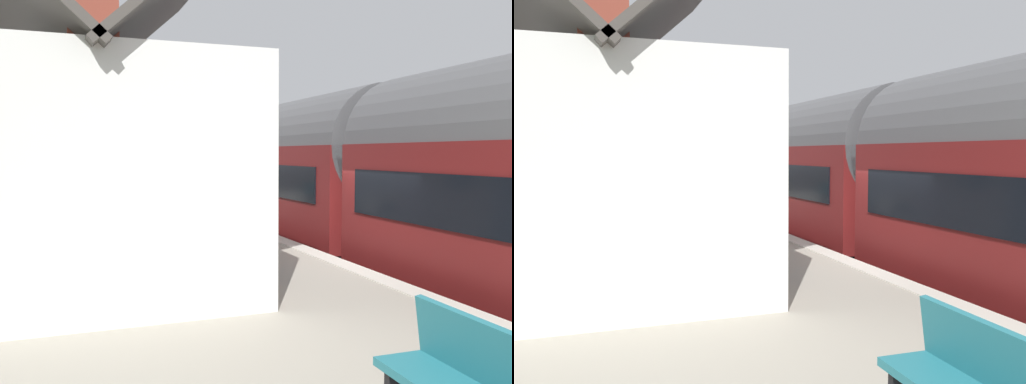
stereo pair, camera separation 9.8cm
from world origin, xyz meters
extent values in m
plane|color=#383330|center=(0.00, 0.00, 0.00)|extent=(160.00, 160.00, 0.00)
cube|color=#A39B8C|center=(0.00, 4.01, 0.48)|extent=(32.00, 6.02, 0.97)
cube|color=beige|center=(0.00, 1.18, 0.97)|extent=(32.00, 0.36, 0.02)
cube|color=gray|center=(0.00, -1.62, 0.07)|extent=(52.00, 0.08, 0.14)
cube|color=gray|center=(0.00, -0.18, 0.07)|extent=(52.00, 0.08, 0.14)
cube|color=black|center=(5.91, -0.90, 0.35)|extent=(7.72, 2.29, 0.70)
cube|color=maroon|center=(5.91, -0.90, 1.85)|extent=(8.40, 2.70, 2.30)
cylinder|color=#515154|center=(5.91, -0.90, 3.00)|extent=(8.40, 2.65, 2.65)
cube|color=black|center=(5.91, 0.47, 2.14)|extent=(7.14, 0.03, 0.80)
cylinder|color=black|center=(8.43, -0.90, 0.35)|extent=(0.70, 2.16, 0.70)
cylinder|color=black|center=(3.39, -0.90, 0.35)|extent=(0.70, 2.16, 0.70)
cube|color=black|center=(10.13, -0.90, 2.25)|extent=(0.04, 2.16, 0.90)
cylinder|color=#F2EDCC|center=(10.15, -0.90, 1.27)|extent=(0.06, 0.24, 0.24)
cube|color=red|center=(10.19, -0.90, 0.82)|extent=(0.16, 2.56, 0.24)
cube|color=black|center=(-2.36, 0.47, 2.14)|extent=(6.08, 0.03, 0.80)
cylinder|color=black|center=(-0.22, -0.90, 0.35)|extent=(0.70, 2.16, 0.70)
cube|color=white|center=(0.53, 5.24, 2.50)|extent=(5.67, 3.98, 3.06)
cube|color=#47423D|center=(0.53, 4.24, 4.92)|extent=(6.17, 2.24, 2.04)
cube|color=#47423D|center=(0.53, 6.23, 4.92)|extent=(6.17, 2.24, 2.04)
cube|color=slate|center=(-0.37, 3.23, 2.02)|extent=(0.90, 0.06, 2.10)
cube|color=slate|center=(-1.77, 3.23, 2.67)|extent=(0.80, 0.05, 1.10)
cube|color=slate|center=(1.03, 3.23, 2.67)|extent=(0.80, 0.05, 1.10)
cube|color=#26727F|center=(8.22, 3.54, 1.42)|extent=(1.42, 0.47, 0.06)
cube|color=#26727F|center=(8.21, 3.36, 1.65)|extent=(1.40, 0.17, 0.40)
cube|color=black|center=(7.66, 3.57, 1.19)|extent=(0.08, 0.36, 0.44)
cube|color=black|center=(8.78, 3.51, 1.19)|extent=(0.08, 0.36, 0.44)
cube|color=#26727F|center=(-5.69, 3.29, 1.65)|extent=(1.40, 0.13, 0.40)
cube|color=#26727F|center=(6.25, 3.39, 1.42)|extent=(1.41, 0.44, 0.06)
cube|color=#26727F|center=(6.25, 3.21, 1.65)|extent=(1.40, 0.15, 0.40)
cube|color=black|center=(5.69, 3.41, 1.19)|extent=(0.07, 0.36, 0.44)
cube|color=black|center=(6.81, 3.38, 1.19)|extent=(0.07, 0.36, 0.44)
cube|color=black|center=(6.38, 5.07, 1.12)|extent=(0.87, 0.32, 0.30)
ellipsoid|color=olive|center=(6.38, 5.07, 1.38)|extent=(0.78, 0.29, 0.29)
cone|color=teal|center=(8.62, 1.52, 1.14)|extent=(0.38, 0.38, 0.35)
cylinder|color=teal|center=(8.62, 1.52, 1.00)|extent=(0.21, 0.21, 0.06)
ellipsoid|color=olive|center=(8.62, 1.52, 1.51)|extent=(0.56, 0.56, 0.62)
cone|color=#B41A4A|center=(8.62, 1.52, 1.70)|extent=(0.09, 0.09, 0.22)
cylinder|color=black|center=(11.56, 5.70, 1.15)|extent=(0.39, 0.39, 0.37)
ellipsoid|color=#3D8438|center=(11.56, 5.70, 1.52)|extent=(0.52, 0.52, 0.51)
cone|color=#BA4567|center=(11.56, 5.70, 1.70)|extent=(0.10, 0.10, 0.21)
camera|label=1|loc=(-8.11, 5.66, 2.84)|focal=38.08mm
camera|label=2|loc=(-8.15, 5.57, 2.84)|focal=38.08mm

